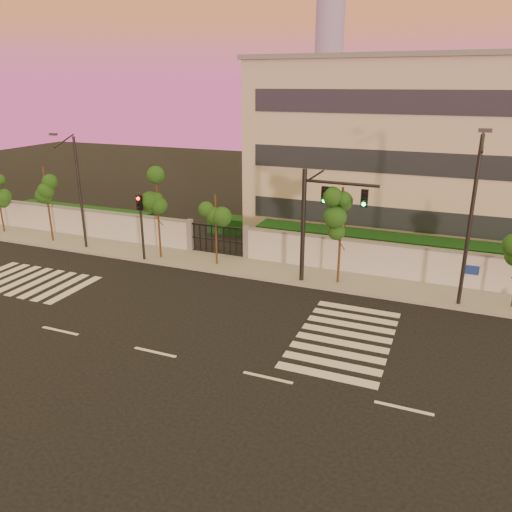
{
  "coord_description": "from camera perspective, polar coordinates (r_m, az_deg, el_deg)",
  "views": [
    {
      "loc": [
        10.72,
        -15.28,
        10.58
      ],
      "look_at": [
        2.08,
        6.0,
        2.57
      ],
      "focal_mm": 35.0,
      "sensor_mm": 36.0,
      "label": 1
    }
  ],
  "objects": [
    {
      "name": "perimeter_wall",
      "position": [
        30.78,
        0.79,
        1.23
      ],
      "size": [
        60.0,
        0.36,
        2.2
      ],
      "color": "#B6B9BE",
      "rests_on": "ground"
    },
    {
      "name": "streetlight_west",
      "position": [
        34.24,
        -19.71,
        7.35
      ],
      "size": [
        0.46,
        1.86,
        7.74
      ],
      "color": "black",
      "rests_on": "ground"
    },
    {
      "name": "sidewalk",
      "position": [
        29.83,
        -0.45,
        -1.39
      ],
      "size": [
        60.0,
        3.0,
        0.15
      ],
      "primitive_type": "cube",
      "color": "gray",
      "rests_on": "ground"
    },
    {
      "name": "street_tree_c",
      "position": [
        30.97,
        -11.22,
        7.07
      ],
      "size": [
        1.58,
        1.26,
        5.78
      ],
      "color": "#382314",
      "rests_on": "ground"
    },
    {
      "name": "street_tree_b",
      "position": [
        36.75,
        -22.85,
        7.19
      ],
      "size": [
        1.63,
        1.3,
        5.24
      ],
      "color": "#382314",
      "rests_on": "ground"
    },
    {
      "name": "street_tree_e",
      "position": [
        26.78,
        9.81,
        4.74
      ],
      "size": [
        1.6,
        1.28,
        5.45
      ],
      "color": "#382314",
      "rests_on": "ground"
    },
    {
      "name": "streetlight_east",
      "position": [
        25.34,
        23.39,
        4.35
      ],
      "size": [
        0.53,
        2.12,
        8.8
      ],
      "color": "black",
      "rests_on": "ground"
    },
    {
      "name": "street_tree_d",
      "position": [
        29.54,
        -4.59,
        4.8
      ],
      "size": [
        1.48,
        1.18,
        4.41
      ],
      "color": "#382314",
      "rests_on": "ground"
    },
    {
      "name": "ground",
      "position": [
        21.46,
        -11.46,
        -10.74
      ],
      "size": [
        120.0,
        120.0,
        0.0
      ],
      "primitive_type": "plane",
      "color": "black",
      "rests_on": "ground"
    },
    {
      "name": "hedge_row",
      "position": [
        32.98,
        4.24,
        1.96
      ],
      "size": [
        41.0,
        4.25,
        1.8
      ],
      "color": "#0F3315",
      "rests_on": "ground"
    },
    {
      "name": "institutional_building",
      "position": [
        37.57,
        19.72,
        11.38
      ],
      "size": [
        24.4,
        12.4,
        12.25
      ],
      "color": "beige",
      "rests_on": "ground"
    },
    {
      "name": "traffic_signal_main",
      "position": [
        26.59,
        7.1,
        4.78
      ],
      "size": [
        4.01,
        0.43,
        6.34
      ],
      "rotation": [
        0.0,
        0.0,
        -0.04
      ],
      "color": "black",
      "rests_on": "ground"
    },
    {
      "name": "road_markings",
      "position": [
        25.01,
        -9.81,
        -6.07
      ],
      "size": [
        57.0,
        7.62,
        0.02
      ],
      "color": "silver",
      "rests_on": "ground"
    },
    {
      "name": "traffic_signal_secondary",
      "position": [
        31.12,
        -13.01,
        4.16
      ],
      "size": [
        0.34,
        0.33,
        4.33
      ],
      "rotation": [
        0.0,
        0.0,
        0.05
      ],
      "color": "black",
      "rests_on": "ground"
    }
  ]
}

